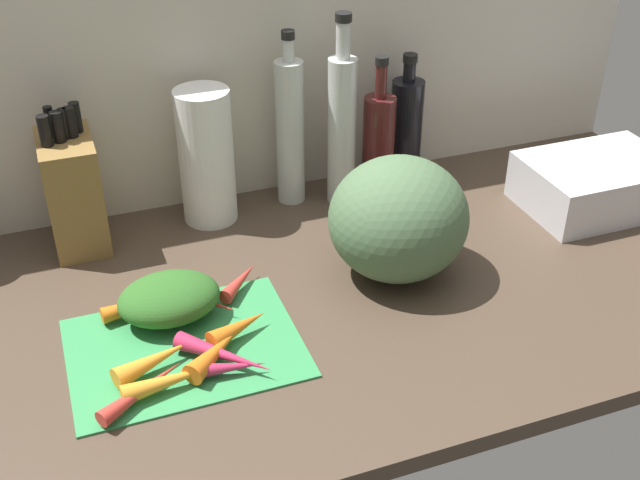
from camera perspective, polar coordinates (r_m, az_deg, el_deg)
The scene contains 22 objects.
ground_plane at distance 136.51cm, azimuth -0.59°, elevation -4.07°, with size 170.00×80.00×3.00cm, color #47382B.
wall_back at distance 154.78cm, azimuth -5.64°, elevation 13.55°, with size 170.00×3.00×60.00cm, color beige.
cutting_board at distance 124.76cm, azimuth -9.73°, elevation -7.60°, with size 35.22×26.86×0.80cm, color #338C4C.
carrot_0 at distance 134.70cm, azimuth -5.78°, elevation -2.93°, with size 2.61×2.61×10.49cm, color red.
carrot_1 at distance 119.54cm, azimuth -6.93°, elevation -8.22°, with size 2.95×2.95×16.12cm, color #B2264C.
carrot_2 at distance 117.76cm, azimuth -6.48°, elevation -9.10°, with size 2.42×2.42×10.70cm, color #B2264C.
carrot_3 at distance 131.45cm, azimuth -8.85°, elevation -4.23°, with size 2.49×2.49×14.87cm, color red.
carrot_4 at distance 119.99cm, azimuth -11.84°, elevation -8.46°, with size 3.39×3.39×12.76cm, color orange.
carrot_5 at distance 116.60cm, azimuth -10.53°, elevation -9.84°, with size 2.98×2.98×14.86cm, color orange.
carrot_6 at distance 116.17cm, azimuth -12.67°, elevation -10.49°, with size 2.52×2.52×14.81cm, color red.
carrot_7 at distance 119.82cm, azimuth -7.53°, elevation -7.99°, with size 3.48×3.48×11.81cm, color orange.
carrot_8 at distance 124.04cm, azimuth -5.89°, elevation -6.27°, with size 3.37×3.37×10.48cm, color orange.
carrot_9 at distance 132.20cm, azimuth -11.73°, elevation -4.28°, with size 2.68×2.68×17.88cm, color orange.
carrot_greens_pile at distance 128.51cm, azimuth -10.81°, elevation -4.18°, with size 16.38×12.60×6.93cm, color #2D6023.
winter_squash at distance 134.59cm, azimuth 5.74°, elevation 1.44°, with size 24.12×23.31×21.50cm, color #4C6B47.
knife_block at distance 149.73cm, azimuth -17.37°, elevation 3.51°, with size 9.43×15.86×26.43cm.
paper_towel_roll at distance 150.91cm, azimuth -8.20°, elevation 5.95°, with size 10.37×10.37×26.43cm, color white.
bottle_0 at distance 155.47cm, azimuth -2.17°, elevation 7.87°, with size 5.60×5.60×34.98cm.
bottle_1 at distance 154.71cm, azimuth 1.58°, elevation 8.17°, with size 5.57×5.57×38.30cm.
bottle_2 at distance 159.05cm, azimuth 4.23°, elevation 6.88°, with size 6.40×6.40×29.43cm.
bottle_3 at distance 166.10cm, azimuth 6.20°, elevation 7.96°, with size 6.70×6.70×27.36cm.
dish_rack at distance 166.90cm, azimuth 19.29°, elevation 3.86°, with size 28.64×20.37×9.79cm, color silver.
Camera 1 is at (-36.85, -103.38, 79.67)cm, focal length 44.43 mm.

